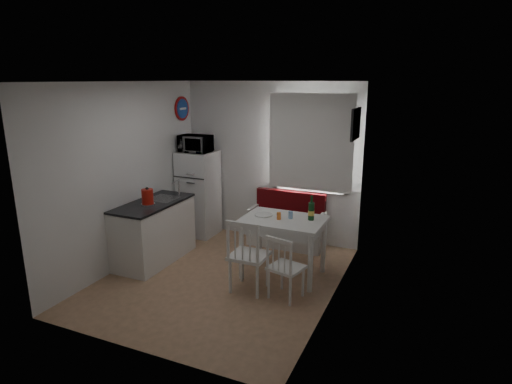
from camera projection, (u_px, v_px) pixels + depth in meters
floor at (222, 278)px, 5.82m from camera, size 3.00×3.50×0.02m
ceiling at (217, 82)px, 5.15m from camera, size 3.00×3.50×0.02m
wall_back at (270, 162)px, 7.04m from camera, size 3.00×0.02×2.60m
wall_front at (130, 228)px, 3.94m from camera, size 3.00×0.02×2.60m
wall_left at (127, 176)px, 6.07m from camera, size 0.02×3.50×2.60m
wall_right at (335, 199)px, 4.91m from camera, size 0.02×3.50×2.60m
window at (312, 146)px, 6.65m from camera, size 1.22×0.06×1.47m
curtain at (310, 143)px, 6.58m from camera, size 1.35×0.02×1.50m
kitchen_counter at (154, 231)px, 6.31m from camera, size 0.62×1.32×1.16m
wall_sign at (182, 109)px, 7.12m from camera, size 0.03×0.40×0.40m
picture_frame at (355, 124)px, 5.70m from camera, size 0.04×0.52×0.42m
bench at (287, 228)px, 6.93m from camera, size 1.22×0.47×0.87m
dining_table at (283, 225)px, 5.74m from camera, size 1.09×0.77×0.82m
chair_left at (246, 249)px, 5.28m from camera, size 0.46×0.44×0.52m
chair_right at (284, 262)px, 5.12m from camera, size 0.46×0.45×0.44m
fridge at (199, 193)px, 7.33m from camera, size 0.58×0.58×1.45m
microwave at (195, 144)px, 7.06m from camera, size 0.51×0.35×0.28m
kettle at (148, 197)px, 5.99m from camera, size 0.19×0.19×0.26m
wine_bottle at (311, 208)px, 5.63m from camera, size 0.08×0.08×0.33m
drinking_glass_orange at (279, 216)px, 5.68m from camera, size 0.06×0.06×0.09m
drinking_glass_blue at (291, 215)px, 5.72m from camera, size 0.06×0.06×0.10m
plate at (264, 215)px, 5.85m from camera, size 0.24×0.24×0.02m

